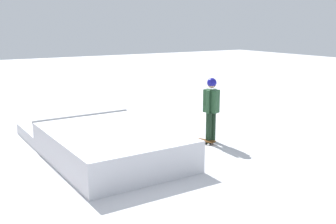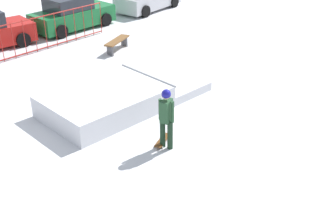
# 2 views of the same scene
# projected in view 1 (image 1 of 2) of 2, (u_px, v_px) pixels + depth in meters

# --- Properties ---
(ground_plane) EXTENTS (60.00, 60.00, 0.00)m
(ground_plane) POSITION_uv_depth(u_px,v_px,m) (111.00, 171.00, 8.63)
(ground_plane) COLOR silver
(skate_ramp) EXTENTS (5.47, 2.74, 0.74)m
(skate_ramp) POSITION_uv_depth(u_px,v_px,m) (103.00, 142.00, 9.66)
(skate_ramp) COLOR silver
(skate_ramp) RESTS_ON ground
(skater) EXTENTS (0.44, 0.41, 1.73)m
(skater) POSITION_uv_depth(u_px,v_px,m) (211.00, 105.00, 10.54)
(skater) COLOR black
(skater) RESTS_ON ground
(skateboard) EXTENTS (0.81, 0.53, 0.09)m
(skateboard) POSITION_uv_depth(u_px,v_px,m) (201.00, 140.00, 10.68)
(skateboard) COLOR #593314
(skateboard) RESTS_ON ground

